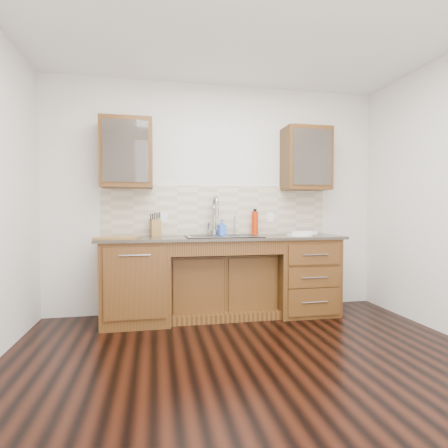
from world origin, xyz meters
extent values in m
cube|color=black|center=(0.00, 0.00, -0.05)|extent=(4.00, 3.50, 0.10)
cube|color=silver|center=(0.00, 1.80, 1.35)|extent=(4.00, 0.10, 2.70)
cube|color=#593014|center=(-0.95, 1.44, 0.44)|extent=(0.70, 0.62, 0.88)
cube|color=#593014|center=(0.00, 1.53, 0.35)|extent=(1.20, 0.44, 0.70)
cube|color=#593014|center=(0.95, 1.44, 0.44)|extent=(0.70, 0.62, 0.88)
cube|color=#84705B|center=(0.00, 1.43, 0.90)|extent=(2.70, 0.65, 0.03)
cube|color=beige|center=(0.00, 1.74, 1.21)|extent=(2.70, 0.02, 0.59)
cube|color=#9E9EA5|center=(0.00, 1.41, 0.83)|extent=(0.84, 0.46, 0.19)
cylinder|color=#999993|center=(-0.07, 1.64, 1.11)|extent=(0.04, 0.04, 0.40)
cylinder|color=#999993|center=(0.18, 1.65, 1.03)|extent=(0.02, 0.02, 0.24)
cube|color=#593014|center=(-1.05, 1.58, 1.83)|extent=(0.55, 0.34, 0.75)
cube|color=#593014|center=(1.05, 1.58, 1.83)|extent=(0.55, 0.34, 0.75)
cube|color=white|center=(-0.65, 1.73, 1.12)|extent=(0.08, 0.01, 0.12)
cube|color=white|center=(0.65, 1.73, 1.12)|extent=(0.08, 0.01, 0.12)
imported|color=blue|center=(0.01, 1.58, 1.00)|extent=(0.10, 0.10, 0.18)
cylinder|color=#B72302|center=(0.43, 1.63, 1.05)|extent=(0.09, 0.09, 0.28)
cylinder|color=white|center=(0.88, 1.35, 0.92)|extent=(0.36, 0.36, 0.02)
cube|color=white|center=(0.94, 1.36, 0.94)|extent=(0.26, 0.21, 0.04)
cube|color=brown|center=(-0.75, 1.61, 1.01)|extent=(0.13, 0.19, 0.19)
cube|color=brown|center=(-1.14, 1.32, 0.92)|extent=(0.47, 0.37, 0.02)
imported|color=silver|center=(-1.16, 1.58, 1.77)|extent=(0.12, 0.12, 0.09)
imported|color=white|center=(-0.93, 1.58, 1.77)|extent=(0.11, 0.11, 0.09)
imported|color=silver|center=(0.98, 1.58, 1.77)|extent=(0.14, 0.14, 0.10)
imported|color=white|center=(1.21, 1.58, 1.77)|extent=(0.12, 0.12, 0.10)
camera|label=1|loc=(-0.75, -2.40, 1.19)|focal=28.00mm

